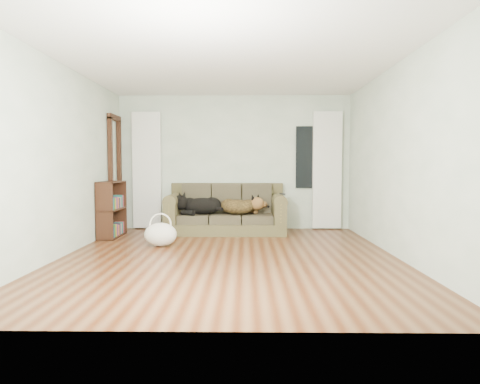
{
  "coord_description": "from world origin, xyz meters",
  "views": [
    {
      "loc": [
        0.22,
        -5.36,
        1.2
      ],
      "look_at": [
        0.13,
        1.6,
        0.78
      ],
      "focal_mm": 30.0,
      "sensor_mm": 36.0,
      "label": 1
    }
  ],
  "objects_px": {
    "bookshelf": "(112,208)",
    "dog_black_lab": "(200,207)",
    "dog_shepherd": "(239,207)",
    "sofa": "(226,208)",
    "tote_bag": "(161,236)"
  },
  "relations": [
    {
      "from": "dog_shepherd",
      "to": "bookshelf",
      "type": "xyz_separation_m",
      "value": [
        -2.2,
        -0.42,
        0.01
      ]
    },
    {
      "from": "sofa",
      "to": "dog_shepherd",
      "type": "height_order",
      "value": "sofa"
    },
    {
      "from": "dog_black_lab",
      "to": "sofa",
      "type": "bearing_deg",
      "value": 8.61
    },
    {
      "from": "dog_shepherd",
      "to": "sofa",
      "type": "bearing_deg",
      "value": 16.21
    },
    {
      "from": "dog_black_lab",
      "to": "tote_bag",
      "type": "height_order",
      "value": "dog_black_lab"
    },
    {
      "from": "dog_black_lab",
      "to": "bookshelf",
      "type": "height_order",
      "value": "bookshelf"
    },
    {
      "from": "dog_black_lab",
      "to": "bookshelf",
      "type": "bearing_deg",
      "value": -156.92
    },
    {
      "from": "dog_black_lab",
      "to": "bookshelf",
      "type": "xyz_separation_m",
      "value": [
        -1.47,
        -0.46,
        0.02
      ]
    },
    {
      "from": "sofa",
      "to": "dog_shepherd",
      "type": "distance_m",
      "value": 0.25
    },
    {
      "from": "sofa",
      "to": "dog_black_lab",
      "type": "bearing_deg",
      "value": -177.13
    },
    {
      "from": "dog_shepherd",
      "to": "bookshelf",
      "type": "bearing_deg",
      "value": 40.66
    },
    {
      "from": "dog_black_lab",
      "to": "dog_shepherd",
      "type": "bearing_deg",
      "value": 3.03
    },
    {
      "from": "tote_bag",
      "to": "sofa",
      "type": "bearing_deg",
      "value": 54.1
    },
    {
      "from": "tote_bag",
      "to": "bookshelf",
      "type": "relative_size",
      "value": 0.51
    },
    {
      "from": "bookshelf",
      "to": "dog_black_lab",
      "type": "bearing_deg",
      "value": 24.74
    }
  ]
}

